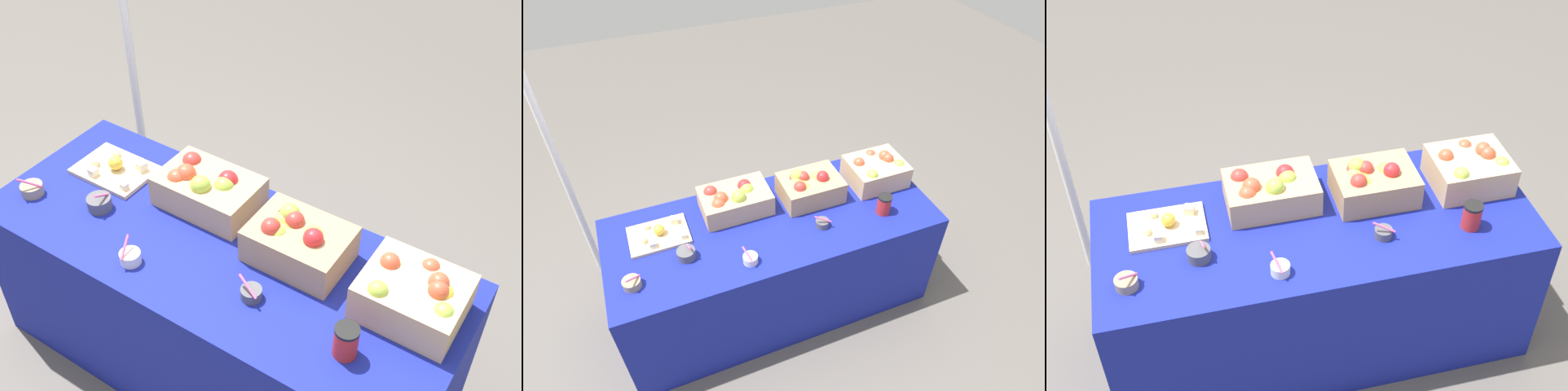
# 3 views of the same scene
# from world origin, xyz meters

# --- Properties ---
(ground_plane) EXTENTS (10.00, 10.00, 0.00)m
(ground_plane) POSITION_xyz_m (0.00, 0.00, 0.00)
(ground_plane) COLOR #56514C
(table) EXTENTS (1.90, 0.76, 0.74)m
(table) POSITION_xyz_m (0.00, 0.00, 0.37)
(table) COLOR navy
(table) RESTS_ON ground_plane
(apple_crate_left) EXTENTS (0.34, 0.29, 0.19)m
(apple_crate_left) POSITION_xyz_m (0.73, 0.10, 0.82)
(apple_crate_left) COLOR tan
(apple_crate_left) RESTS_ON table
(apple_crate_middle) EXTENTS (0.36, 0.27, 0.19)m
(apple_crate_middle) POSITION_xyz_m (0.28, 0.11, 0.82)
(apple_crate_middle) COLOR tan
(apple_crate_middle) RESTS_ON table
(apple_crate_right) EXTENTS (0.40, 0.26, 0.18)m
(apple_crate_right) POSITION_xyz_m (-0.17, 0.17, 0.82)
(apple_crate_right) COLOR tan
(apple_crate_right) RESTS_ON table
(cutting_board_back) EXTENTS (0.33, 0.24, 0.08)m
(cutting_board_back) POSITION_xyz_m (-0.63, 0.12, 0.76)
(cutting_board_back) COLOR #D1B284
(cutting_board_back) RESTS_ON table
(sample_bowl_near) EXTENTS (0.09, 0.09, 0.10)m
(sample_bowl_near) POSITION_xyz_m (-0.81, -0.18, 0.76)
(sample_bowl_near) COLOR gray
(sample_bowl_near) RESTS_ON table
(sample_bowl_mid) EXTENTS (0.09, 0.08, 0.09)m
(sample_bowl_mid) POSITION_xyz_m (0.25, -0.15, 0.76)
(sample_bowl_mid) COLOR #4C4C51
(sample_bowl_mid) RESTS_ON table
(sample_bowl_far) EXTENTS (0.10, 0.10, 0.10)m
(sample_bowl_far) POSITION_xyz_m (-0.52, -0.09, 0.77)
(sample_bowl_far) COLOR #4C4C51
(sample_bowl_far) RESTS_ON table
(sample_bowl_extra) EXTENTS (0.08, 0.09, 0.10)m
(sample_bowl_extra) POSITION_xyz_m (-0.22, -0.25, 0.76)
(sample_bowl_extra) COLOR silver
(sample_bowl_extra) RESTS_ON table
(coffee_cup) EXTENTS (0.08, 0.08, 0.12)m
(coffee_cup) POSITION_xyz_m (0.63, -0.18, 0.80)
(coffee_cup) COLOR red
(coffee_cup) RESTS_ON table
(tent_pole) EXTENTS (0.04, 0.04, 2.12)m
(tent_pole) POSITION_xyz_m (-1.08, 0.74, 1.06)
(tent_pole) COLOR white
(tent_pole) RESTS_ON ground_plane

